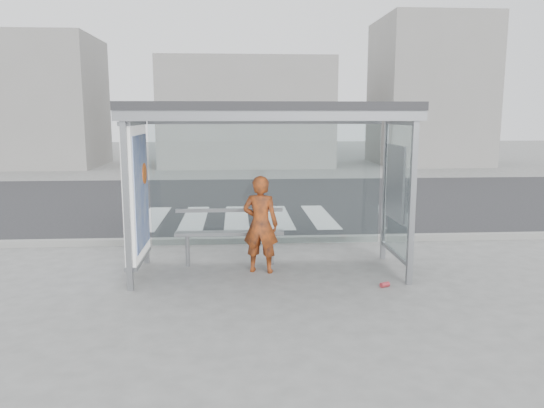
{
  "coord_description": "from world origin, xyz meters",
  "views": [
    {
      "loc": [
        -0.49,
        -7.97,
        2.45
      ],
      "look_at": [
        0.06,
        0.2,
        1.06
      ],
      "focal_mm": 35.0,
      "sensor_mm": 36.0,
      "label": 1
    }
  ],
  "objects_px": {
    "bench": "(230,233)",
    "soda_can": "(385,285)",
    "bus_shelter": "(244,145)",
    "person": "(260,224)"
  },
  "relations": [
    {
      "from": "bench",
      "to": "soda_can",
      "type": "distance_m",
      "value": 2.63
    },
    {
      "from": "bench",
      "to": "soda_can",
      "type": "relative_size",
      "value": 12.98
    },
    {
      "from": "person",
      "to": "soda_can",
      "type": "bearing_deg",
      "value": 168.05
    },
    {
      "from": "person",
      "to": "bench",
      "type": "bearing_deg",
      "value": -27.01
    },
    {
      "from": "bus_shelter",
      "to": "person",
      "type": "height_order",
      "value": "bus_shelter"
    },
    {
      "from": "soda_can",
      "to": "person",
      "type": "bearing_deg",
      "value": 153.37
    },
    {
      "from": "person",
      "to": "soda_can",
      "type": "xyz_separation_m",
      "value": [
        1.74,
        -0.87,
        -0.73
      ]
    },
    {
      "from": "person",
      "to": "soda_can",
      "type": "relative_size",
      "value": 11.22
    },
    {
      "from": "person",
      "to": "bus_shelter",
      "type": "bearing_deg",
      "value": 15.68
    },
    {
      "from": "bus_shelter",
      "to": "bench",
      "type": "height_order",
      "value": "bus_shelter"
    }
  ]
}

